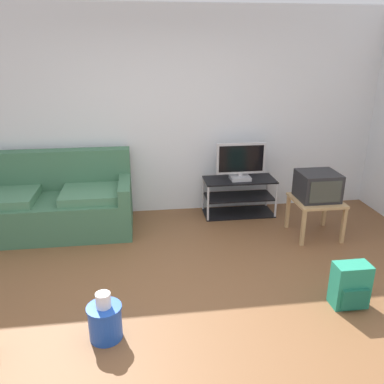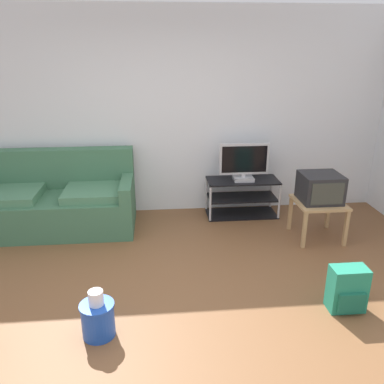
{
  "view_description": "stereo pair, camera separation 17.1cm",
  "coord_description": "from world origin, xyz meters",
  "px_view_note": "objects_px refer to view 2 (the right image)",
  "views": [
    {
      "loc": [
        -0.28,
        -2.82,
        2.19
      ],
      "look_at": [
        0.27,
        1.25,
        0.68
      ],
      "focal_mm": 36.96,
      "sensor_mm": 36.0,
      "label": 1
    },
    {
      "loc": [
        -0.11,
        -2.84,
        2.19
      ],
      "look_at": [
        0.27,
        1.25,
        0.68
      ],
      "focal_mm": 36.96,
      "sensor_mm": 36.0,
      "label": 2
    }
  ],
  "objects_px": {
    "side_table": "(319,207)",
    "crt_tv": "(320,188)",
    "backpack": "(347,289)",
    "couch": "(56,202)",
    "cleaning_bucket": "(98,317)",
    "flat_tv": "(244,162)",
    "tv_stand": "(242,197)"
  },
  "relations": [
    {
      "from": "side_table",
      "to": "crt_tv",
      "type": "bearing_deg",
      "value": 90.0
    },
    {
      "from": "side_table",
      "to": "backpack",
      "type": "height_order",
      "value": "side_table"
    },
    {
      "from": "couch",
      "to": "cleaning_bucket",
      "type": "xyz_separation_m",
      "value": [
        0.78,
        -2.12,
        -0.18
      ]
    },
    {
      "from": "side_table",
      "to": "crt_tv",
      "type": "distance_m",
      "value": 0.24
    },
    {
      "from": "backpack",
      "to": "flat_tv",
      "type": "bearing_deg",
      "value": 122.68
    },
    {
      "from": "tv_stand",
      "to": "backpack",
      "type": "bearing_deg",
      "value": -77.6
    },
    {
      "from": "flat_tv",
      "to": "backpack",
      "type": "xyz_separation_m",
      "value": [
        0.47,
        -2.14,
        -0.55
      ]
    },
    {
      "from": "flat_tv",
      "to": "cleaning_bucket",
      "type": "distance_m",
      "value": 2.88
    },
    {
      "from": "couch",
      "to": "side_table",
      "type": "relative_size",
      "value": 3.52
    },
    {
      "from": "couch",
      "to": "crt_tv",
      "type": "distance_m",
      "value": 3.26
    },
    {
      "from": "flat_tv",
      "to": "backpack",
      "type": "distance_m",
      "value": 2.26
    },
    {
      "from": "tv_stand",
      "to": "side_table",
      "type": "bearing_deg",
      "value": -45.53
    },
    {
      "from": "backpack",
      "to": "side_table",
      "type": "bearing_deg",
      "value": 98.72
    },
    {
      "from": "tv_stand",
      "to": "cleaning_bucket",
      "type": "distance_m",
      "value": 2.84
    },
    {
      "from": "side_table",
      "to": "couch",
      "type": "bearing_deg",
      "value": 169.54
    },
    {
      "from": "flat_tv",
      "to": "crt_tv",
      "type": "xyz_separation_m",
      "value": [
        0.76,
        -0.73,
        -0.12
      ]
    },
    {
      "from": "tv_stand",
      "to": "cleaning_bucket",
      "type": "relative_size",
      "value": 2.33
    },
    {
      "from": "couch",
      "to": "flat_tv",
      "type": "height_order",
      "value": "flat_tv"
    },
    {
      "from": "tv_stand",
      "to": "couch",
      "type": "bearing_deg",
      "value": -175.76
    },
    {
      "from": "side_table",
      "to": "crt_tv",
      "type": "relative_size",
      "value": 1.22
    },
    {
      "from": "couch",
      "to": "cleaning_bucket",
      "type": "relative_size",
      "value": 4.76
    },
    {
      "from": "crt_tv",
      "to": "cleaning_bucket",
      "type": "distance_m",
      "value": 2.9
    },
    {
      "from": "flat_tv",
      "to": "side_table",
      "type": "relative_size",
      "value": 1.18
    },
    {
      "from": "couch",
      "to": "flat_tv",
      "type": "relative_size",
      "value": 2.98
    },
    {
      "from": "backpack",
      "to": "cleaning_bucket",
      "type": "relative_size",
      "value": 1.0
    },
    {
      "from": "side_table",
      "to": "backpack",
      "type": "relative_size",
      "value": 1.35
    },
    {
      "from": "couch",
      "to": "tv_stand",
      "type": "bearing_deg",
      "value": 4.24
    },
    {
      "from": "crt_tv",
      "to": "cleaning_bucket",
      "type": "height_order",
      "value": "crt_tv"
    },
    {
      "from": "couch",
      "to": "crt_tv",
      "type": "height_order",
      "value": "couch"
    },
    {
      "from": "side_table",
      "to": "cleaning_bucket",
      "type": "height_order",
      "value": "side_table"
    },
    {
      "from": "couch",
      "to": "backpack",
      "type": "distance_m",
      "value": 3.52
    },
    {
      "from": "couch",
      "to": "backpack",
      "type": "height_order",
      "value": "couch"
    }
  ]
}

